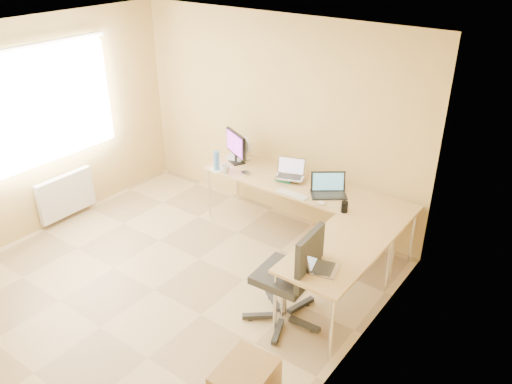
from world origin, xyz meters
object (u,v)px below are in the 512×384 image
Objects in this scene: laptop_black at (329,185)px; keyboard at (292,194)px; monitor at (236,147)px; laptop_return at (323,259)px; mug at (226,169)px; office_chair at (284,278)px; desk_fan at (247,149)px; desk_main at (304,212)px; water_bottle at (217,161)px; laptop_center at (290,169)px; desk_return at (335,281)px.

laptop_black is 1.03× the size of keyboard.
monitor is 2.50m from laptop_return.
mug is 0.10× the size of office_chair.
desk_fan is 0.27× the size of office_chair.
desk_main is at bearing 16.85° from mug.
mug is (-1.33, -0.24, -0.08)m from laptop_black.
laptop_black is at bearing 9.26° from water_bottle.
desk_main is 1.55m from office_chair.
laptop_center is at bearing 27.84° from laptop_return.
laptop_center is 0.87× the size of laptop_black.
monitor reaches higher than desk_fan.
monitor reaches higher than laptop_center.
laptop_center is at bearing 22.45° from monitor.
desk_main is at bearing 133.59° from laptop_black.
monitor reaches higher than keyboard.
laptop_black is 1.56× the size of water_bottle.
laptop_black is 1.42m from office_chair.
laptop_return is at bearing -27.70° from mug.
monitor is at bearing 165.06° from keyboard.
laptop_return is (1.99, -1.04, 0.06)m from mug.
desk_return is 2.39m from desk_fan.
water_bottle is (-2.10, 0.70, 0.49)m from desk_return.
keyboard is at bearing 0.00° from mug.
desk_main is 1.27m from water_bottle.
office_chair is at bearing -129.74° from desk_return.
keyboard is at bearing 8.46° from monitor.
desk_return is 3.35× the size of keyboard.
laptop_center is 0.57m from laptop_black.
laptop_black is at bearing 12.27° from laptop_return.
desk_fan is at bearing 149.04° from desk_return.
mug is 0.51m from desk_fan.
desk_fan is 2.34m from office_chair.
desk_return is 1.64m from laptop_center.
laptop_center is 0.40m from keyboard.
laptop_return is (2.13, -1.04, -0.02)m from water_bottle.
laptop_center reaches higher than desk_main.
desk_return is 2.12m from mug.
desk_return is at bearing 46.95° from office_chair.
keyboard is 1.16m from desk_fan.
laptop_black is 3.69× the size of mug.
desk_main is 5.43× the size of monitor.
laptop_center is (-0.22, -0.01, 0.52)m from desk_main.
mug is at bearing 0.00° from water_bottle.
office_chair is at bearing -31.98° from water_bottle.
office_chair is at bearing -25.29° from desk_fan.
office_chair is (0.86, -1.39, -0.39)m from laptop_center.
desk_return is 11.95× the size of mug.
laptop_return is (0.65, -1.28, -0.01)m from laptop_black.
monitor is 1.22× the size of laptop_black.
laptop_return reaches higher than desk_main.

